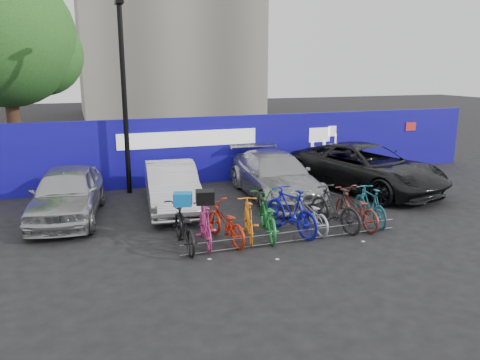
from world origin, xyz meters
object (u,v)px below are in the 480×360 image
bike_1 (205,224)px  bike_2 (225,223)px  car_2 (275,176)px  bike_7 (335,208)px  car_3 (365,167)px  tree (12,41)px  bike_9 (370,205)px  lamppost (124,94)px  car_1 (172,186)px  bike_6 (309,213)px  bike_8 (356,208)px  bike_3 (248,219)px  bike_4 (267,216)px  bike_rack (294,236)px  bike_0 (184,227)px  bike_5 (291,211)px  car_0 (67,193)px

bike_1 → bike_2: 0.50m
car_2 → bike_7: 3.35m
car_3 → bike_1: size_ratio=3.34×
tree → bike_9: (9.27, -10.07, -4.55)m
lamppost → bike_9: 8.33m
car_1 → bike_7: (3.61, -3.22, -0.10)m
bike_6 → bike_8: size_ratio=0.94×
tree → bike_8: bearing=-48.9°
bike_6 → bike_8: (1.30, -0.13, 0.03)m
lamppost → bike_3: size_ratio=3.64×
car_2 → bike_4: car_2 is taller
car_2 → bike_2: bearing=-126.8°
bike_rack → bike_9: bearing=13.1°
bike_2 → bike_0: bearing=-8.5°
tree → bike_0: size_ratio=4.01×
lamppost → car_3: 8.38m
bike_7 → bike_6: bearing=-22.6°
bike_4 → bike_5: bearing=-172.4°
car_2 → bike_5: car_2 is taller
bike_7 → bike_9: (1.09, 0.04, -0.06)m
tree → bike_rack: tree is taller
bike_1 → bike_2: (0.50, 0.04, -0.03)m
bike_0 → lamppost: bearing=-83.2°
bike_6 → bike_9: 1.75m
lamppost → car_3: (7.67, -2.27, -2.49)m
bike_8 → bike_5: bearing=-3.8°
car_0 → car_1: car_0 is taller
car_3 → bike_8: car_3 is taller
bike_7 → lamppost: bearing=-60.8°
bike_2 → bike_7: 2.96m
bike_rack → bike_4: bearing=123.6°
car_2 → bike_3: size_ratio=2.93×
bike_5 → bike_rack: bearing=59.6°
bike_3 → bike_2: bearing=11.8°
lamppost → car_3: size_ratio=1.08×
bike_8 → bike_2: bearing=-3.3°
bike_8 → car_1: bearing=-39.3°
lamppost → bike_5: lamppost is taller
tree → bike_3: (5.82, -10.06, -4.56)m
lamppost → bike_8: size_ratio=3.24×
bike_4 → bike_8: (2.48, -0.10, -0.03)m
car_0 → car_3: (9.58, -0.05, 0.06)m
tree → bike_0: bearing=-67.3°
car_3 → bike_4: 5.79m
car_0 → bike_3: car_0 is taller
car_0 → bike_4: bearing=-24.7°
tree → car_1: 9.37m
bike_2 → bike_6: bike_2 is taller
bike_rack → bike_9: bike_9 is taller
bike_4 → tree: bearing=-45.0°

